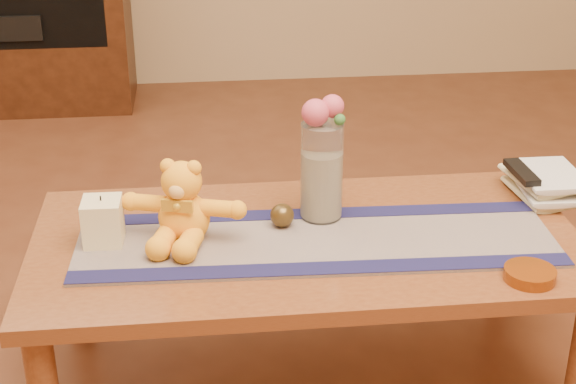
{
  "coord_description": "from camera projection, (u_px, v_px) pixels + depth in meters",
  "views": [
    {
      "loc": [
        -0.26,
        -1.9,
        1.47
      ],
      "look_at": [
        -0.05,
        0.0,
        0.58
      ],
      "focal_mm": 53.16,
      "sensor_mm": 36.0,
      "label": 1
    }
  ],
  "objects": [
    {
      "name": "blue_flower_side",
      "position": [
        310.0,
        114.0,
        2.16
      ],
      "size": [
        0.04,
        0.04,
        0.04
      ],
      "primitive_type": "sphere",
      "color": "#454F96",
      "rests_on": "glass_vase"
    },
    {
      "name": "persian_runner",
      "position": [
        316.0,
        241.0,
        2.14
      ],
      "size": [
        1.21,
        0.39,
        0.01
      ],
      "primitive_type": "cube",
      "rotation": [
        0.0,
        0.0,
        -0.04
      ],
      "color": "#191946",
      "rests_on": "coffee_table_top"
    },
    {
      "name": "glass_vase",
      "position": [
        322.0,
        171.0,
        2.21
      ],
      "size": [
        0.11,
        0.11,
        0.26
      ],
      "primitive_type": "cylinder",
      "color": "silver",
      "rests_on": "persian_runner"
    },
    {
      "name": "leaf_sprig",
      "position": [
        340.0,
        120.0,
        2.13
      ],
      "size": [
        0.03,
        0.03,
        0.03
      ],
      "primitive_type": "sphere",
      "color": "#33662D",
      "rests_on": "glass_vase"
    },
    {
      "name": "teddy_bear",
      "position": [
        183.0,
        201.0,
        2.11
      ],
      "size": [
        0.35,
        0.32,
        0.2
      ],
      "primitive_type": null,
      "rotation": [
        0.0,
        0.0,
        -0.28
      ],
      "color": "#FFA520",
      "rests_on": "persian_runner"
    },
    {
      "name": "book_bottom",
      "position": [
        517.0,
        195.0,
        2.37
      ],
      "size": [
        0.19,
        0.24,
        0.02
      ],
      "primitive_type": "imported",
      "rotation": [
        0.0,
        0.0,
        0.09
      ],
      "color": "beige",
      "rests_on": "coffee_table_top"
    },
    {
      "name": "blue_flower_back",
      "position": [
        325.0,
        109.0,
        2.17
      ],
      "size": [
        0.04,
        0.04,
        0.04
      ],
      "primitive_type": "sphere",
      "color": "#454F96",
      "rests_on": "glass_vase"
    },
    {
      "name": "rose_left",
      "position": [
        315.0,
        113.0,
        2.13
      ],
      "size": [
        0.07,
        0.07,
        0.07
      ],
      "primitive_type": "sphere",
      "color": "#C2445B",
      "rests_on": "glass_vase"
    },
    {
      "name": "bronze_ball",
      "position": [
        282.0,
        215.0,
        2.2
      ],
      "size": [
        0.08,
        0.08,
        0.06
      ],
      "primitive_type": "sphere",
      "rotation": [
        0.0,
        0.0,
        0.39
      ],
      "color": "#493618",
      "rests_on": "persian_runner"
    },
    {
      "name": "tv_remote",
      "position": [
        522.0,
        172.0,
        2.33
      ],
      "size": [
        0.05,
        0.16,
        0.02
      ],
      "primitive_type": "cube",
      "rotation": [
        0.0,
        0.0,
        0.04
      ],
      "color": "black",
      "rests_on": "book_top"
    },
    {
      "name": "potpourri_fill",
      "position": [
        321.0,
        185.0,
        2.22
      ],
      "size": [
        0.09,
        0.09,
        0.18
      ],
      "primitive_type": "cylinder",
      "color": "beige",
      "rests_on": "glass_vase"
    },
    {
      "name": "rose_right",
      "position": [
        332.0,
        106.0,
        2.14
      ],
      "size": [
        0.06,
        0.06,
        0.06
      ],
      "primitive_type": "sphere",
      "color": "#C2445B",
      "rests_on": "glass_vase"
    },
    {
      "name": "coffee_table_top",
      "position": [
        307.0,
        244.0,
        2.18
      ],
      "size": [
        1.4,
        0.7,
        0.04
      ],
      "primitive_type": "cube",
      "color": "#5E2E16",
      "rests_on": "floor"
    },
    {
      "name": "pillar_candle",
      "position": [
        103.0,
        221.0,
        2.11
      ],
      "size": [
        0.1,
        0.1,
        0.11
      ],
      "primitive_type": "cube",
      "rotation": [
        0.0,
        0.0,
        -0.02
      ],
      "color": "beige",
      "rests_on": "persian_runner"
    },
    {
      "name": "candle_wick",
      "position": [
        100.0,
        198.0,
        2.08
      ],
      "size": [
        0.0,
        0.0,
        0.01
      ],
      "primitive_type": "cylinder",
      "rotation": [
        0.0,
        0.0,
        -0.02
      ],
      "color": "black",
      "rests_on": "pillar_candle"
    },
    {
      "name": "runner_border_far",
      "position": [
        311.0,
        213.0,
        2.27
      ],
      "size": [
        1.2,
        0.1,
        0.0
      ],
      "primitive_type": "cube",
      "rotation": [
        0.0,
        0.0,
        -0.04
      ],
      "color": "#161540",
      "rests_on": "persian_runner"
    },
    {
      "name": "runner_border_near",
      "position": [
        323.0,
        268.0,
        2.01
      ],
      "size": [
        1.2,
        0.1,
        0.0
      ],
      "primitive_type": "cube",
      "rotation": [
        0.0,
        0.0,
        -0.04
      ],
      "color": "#161540",
      "rests_on": "persian_runner"
    },
    {
      "name": "book_top",
      "position": [
        521.0,
        177.0,
        2.35
      ],
      "size": [
        0.17,
        0.23,
        0.02
      ],
      "primitive_type": "imported",
      "rotation": [
        0.0,
        0.0,
        -0.01
      ],
      "color": "beige",
      "rests_on": "book_upper"
    },
    {
      "name": "book_upper",
      "position": [
        516.0,
        182.0,
        2.36
      ],
      "size": [
        0.2,
        0.24,
        0.02
      ],
      "primitive_type": "imported",
      "rotation": [
        0.0,
        0.0,
        0.14
      ],
      "color": "beige",
      "rests_on": "book_lower"
    },
    {
      "name": "amber_dish",
      "position": [
        530.0,
        274.0,
        1.97
      ],
      "size": [
        0.15,
        0.15,
        0.03
      ],
      "primitive_type": "cylinder",
      "rotation": [
        0.0,
        0.0,
        -0.35
      ],
      "color": "#BF5914",
      "rests_on": "coffee_table_top"
    },
    {
      "name": "floor",
      "position": [
        306.0,
        380.0,
        2.36
      ],
      "size": [
        5.5,
        5.5,
        0.0
      ],
      "primitive_type": "plane",
      "color": "#552A18",
      "rests_on": "ground"
    },
    {
      "name": "stereo_lower",
      "position": [
        2.0,
        22.0,
        4.16
      ],
      "size": [
        0.42,
        0.28,
        0.12
      ],
      "primitive_type": "cube",
      "color": "black",
      "rests_on": "media_cabinet"
    },
    {
      "name": "table_leg_bl",
      "position": [
        75.0,
        276.0,
        2.47
      ],
      "size": [
        0.07,
        0.07,
        0.41
      ],
      "primitive_type": "cylinder",
      "color": "#5E2E16",
      "rests_on": "floor"
    },
    {
      "name": "book_lower",
      "position": [
        520.0,
        189.0,
        2.36
      ],
      "size": [
        0.17,
        0.23,
        0.02
      ],
      "primitive_type": "imported",
      "rotation": [
        0.0,
        0.0,
        -0.05
      ],
      "color": "beige",
      "rests_on": "book_bottom"
    },
    {
      "name": "table_leg_br",
      "position": [
        502.0,
        253.0,
        2.6
      ],
      "size": [
        0.07,
        0.07,
        0.41
      ],
      "primitive_type": "cylinder",
      "color": "#5E2E16",
      "rests_on": "floor"
    }
  ]
}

